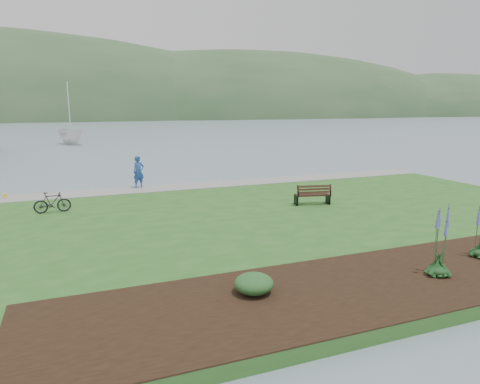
% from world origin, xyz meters
% --- Properties ---
extents(ground, '(600.00, 600.00, 0.00)m').
position_xyz_m(ground, '(0.00, 0.00, 0.00)').
color(ground, slate).
rests_on(ground, ground).
extents(lawn, '(34.00, 20.00, 0.40)m').
position_xyz_m(lawn, '(0.00, -2.00, 0.20)').
color(lawn, '#27581F').
rests_on(lawn, ground).
extents(shoreline_path, '(34.00, 2.20, 0.03)m').
position_xyz_m(shoreline_path, '(0.00, 6.90, 0.42)').
color(shoreline_path, gray).
rests_on(shoreline_path, lawn).
extents(garden_bed, '(24.00, 4.40, 0.04)m').
position_xyz_m(garden_bed, '(3.00, -9.80, 0.42)').
color(garden_bed, black).
rests_on(garden_bed, lawn).
extents(far_hillside, '(580.00, 80.00, 38.00)m').
position_xyz_m(far_hillside, '(20.00, 170.00, 0.00)').
color(far_hillside, '#30502D').
rests_on(far_hillside, ground).
extents(park_bench, '(1.90, 1.10, 1.11)m').
position_xyz_m(park_bench, '(4.28, -0.44, 0.95)').
color(park_bench, black).
rests_on(park_bench, lawn).
extents(person, '(1.01, 0.86, 2.36)m').
position_xyz_m(person, '(-3.44, 7.50, 1.58)').
color(person, '#204696').
rests_on(person, lawn).
extents(bicycle_b, '(0.57, 1.70, 1.01)m').
position_xyz_m(bicycle_b, '(-8.24, 2.66, 0.90)').
color(bicycle_b, black).
rests_on(bicycle_b, lawn).
extents(sailboat, '(13.98, 14.08, 27.93)m').
position_xyz_m(sailboat, '(-7.25, 46.86, 0.00)').
color(sailboat, silver).
rests_on(sailboat, ground).
extents(pannier, '(0.22, 0.29, 0.28)m').
position_xyz_m(pannier, '(-10.86, 7.20, 0.54)').
color(pannier, yellow).
rests_on(pannier, lawn).
extents(echium_0, '(0.62, 0.62, 2.39)m').
position_xyz_m(echium_0, '(2.84, -10.09, 1.42)').
color(echium_0, '#143919').
rests_on(echium_0, garden_bed).
extents(shrub_0, '(1.08, 1.08, 0.54)m').
position_xyz_m(shrub_0, '(-2.82, -9.23, 0.71)').
color(shrub_0, '#1E4C21').
rests_on(shrub_0, garden_bed).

